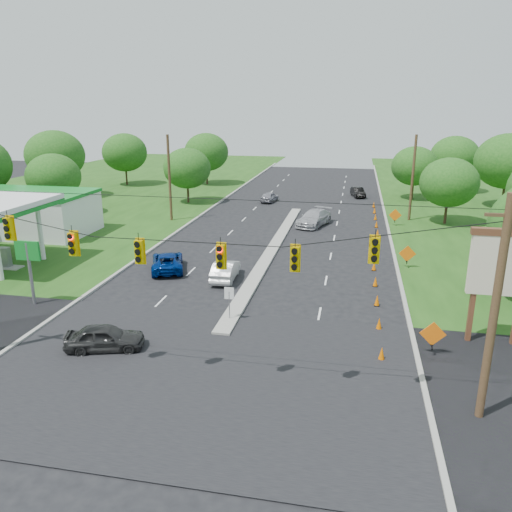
% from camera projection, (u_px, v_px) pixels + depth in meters
% --- Properties ---
extents(ground, '(160.00, 160.00, 0.00)m').
position_uv_depth(ground, '(198.00, 374.00, 23.04)').
color(ground, black).
rests_on(ground, ground).
extents(cross_street, '(160.00, 14.00, 0.02)m').
position_uv_depth(cross_street, '(198.00, 374.00, 23.04)').
color(cross_street, black).
rests_on(cross_street, ground).
extents(curb_left, '(0.25, 110.00, 0.16)m').
position_uv_depth(curb_left, '(193.00, 221.00, 53.08)').
color(curb_left, gray).
rests_on(curb_left, ground).
extents(curb_right, '(0.25, 110.00, 0.16)m').
position_uv_depth(curb_right, '(388.00, 230.00, 49.29)').
color(curb_right, gray).
rests_on(curb_right, ground).
extents(median, '(1.00, 34.00, 0.18)m').
position_uv_depth(median, '(273.00, 250.00, 42.74)').
color(median, gray).
rests_on(median, ground).
extents(median_sign, '(0.55, 0.06, 2.05)m').
position_uv_depth(median_sign, '(229.00, 297.00, 28.25)').
color(median_sign, gray).
rests_on(median_sign, ground).
extents(signal_span, '(25.60, 0.32, 9.00)m').
position_uv_depth(signal_span, '(185.00, 279.00, 20.67)').
color(signal_span, '#422D1C').
rests_on(signal_span, ground).
extents(utility_pole_far_left, '(0.28, 0.28, 9.00)m').
position_uv_depth(utility_pole_far_left, '(170.00, 178.00, 52.22)').
color(utility_pole_far_left, '#422D1C').
rests_on(utility_pole_far_left, ground).
extents(utility_pole_far_right, '(0.28, 0.28, 9.00)m').
position_uv_depth(utility_pole_far_right, '(413.00, 178.00, 52.22)').
color(utility_pole_far_right, '#422D1C').
rests_on(utility_pole_far_right, ground).
extents(gas_station, '(18.40, 19.70, 5.20)m').
position_uv_depth(gas_station, '(17.00, 211.00, 45.72)').
color(gas_station, white).
rests_on(gas_station, ground).
extents(pylon_sign, '(5.90, 2.30, 6.12)m').
position_uv_depth(pylon_sign, '(506.00, 269.00, 25.01)').
color(pylon_sign, '#59331E').
rests_on(pylon_sign, ground).
extents(cone_0, '(0.32, 0.32, 0.70)m').
position_uv_depth(cone_0, '(382.00, 353.00, 24.18)').
color(cone_0, '#E76500').
rests_on(cone_0, ground).
extents(cone_1, '(0.32, 0.32, 0.70)m').
position_uv_depth(cone_1, '(379.00, 324.00, 27.47)').
color(cone_1, '#E76500').
rests_on(cone_1, ground).
extents(cone_2, '(0.32, 0.32, 0.70)m').
position_uv_depth(cone_2, '(377.00, 300.00, 30.75)').
color(cone_2, '#E76500').
rests_on(cone_2, ground).
extents(cone_3, '(0.32, 0.32, 0.70)m').
position_uv_depth(cone_3, '(375.00, 281.00, 34.03)').
color(cone_3, '#E76500').
rests_on(cone_3, ground).
extents(cone_4, '(0.32, 0.32, 0.70)m').
position_uv_depth(cone_4, '(374.00, 266.00, 37.32)').
color(cone_4, '#E76500').
rests_on(cone_4, ground).
extents(cone_5, '(0.32, 0.32, 0.70)m').
position_uv_depth(cone_5, '(373.00, 253.00, 40.60)').
color(cone_5, '#E76500').
rests_on(cone_5, ground).
extents(cone_6, '(0.32, 0.32, 0.70)m').
position_uv_depth(cone_6, '(372.00, 242.00, 43.88)').
color(cone_6, '#E76500').
rests_on(cone_6, ground).
extents(cone_7, '(0.32, 0.32, 0.70)m').
position_uv_depth(cone_7, '(378.00, 232.00, 47.06)').
color(cone_7, '#E76500').
rests_on(cone_7, ground).
extents(cone_8, '(0.32, 0.32, 0.70)m').
position_uv_depth(cone_8, '(376.00, 224.00, 50.34)').
color(cone_8, '#E76500').
rests_on(cone_8, ground).
extents(cone_9, '(0.32, 0.32, 0.70)m').
position_uv_depth(cone_9, '(375.00, 217.00, 53.62)').
color(cone_9, '#E76500').
rests_on(cone_9, ground).
extents(cone_10, '(0.32, 0.32, 0.70)m').
position_uv_depth(cone_10, '(375.00, 210.00, 56.91)').
color(cone_10, '#E76500').
rests_on(cone_10, ground).
extents(cone_11, '(0.32, 0.32, 0.70)m').
position_uv_depth(cone_11, '(374.00, 205.00, 60.19)').
color(cone_11, '#E76500').
rests_on(cone_11, ground).
extents(work_sign_0, '(1.27, 0.58, 1.37)m').
position_uv_depth(work_sign_0, '(433.00, 335.00, 24.45)').
color(work_sign_0, black).
rests_on(work_sign_0, ground).
extents(work_sign_1, '(1.27, 0.58, 1.37)m').
position_uv_depth(work_sign_1, '(407.00, 254.00, 37.58)').
color(work_sign_1, black).
rests_on(work_sign_1, ground).
extents(work_sign_2, '(1.27, 0.58, 1.37)m').
position_uv_depth(work_sign_2, '(395.00, 216.00, 50.72)').
color(work_sign_2, black).
rests_on(work_sign_2, ground).
extents(tree_2, '(5.88, 5.88, 6.86)m').
position_uv_depth(tree_2, '(53.00, 177.00, 54.80)').
color(tree_2, black).
rests_on(tree_2, ground).
extents(tree_3, '(7.56, 7.56, 8.82)m').
position_uv_depth(tree_3, '(55.00, 155.00, 64.95)').
color(tree_3, black).
rests_on(tree_3, ground).
extents(tree_4, '(6.72, 6.72, 7.84)m').
position_uv_depth(tree_4, '(125.00, 152.00, 75.64)').
color(tree_4, black).
rests_on(tree_4, ground).
extents(tree_5, '(5.88, 5.88, 6.86)m').
position_uv_depth(tree_5, '(187.00, 168.00, 61.93)').
color(tree_5, black).
rests_on(tree_5, ground).
extents(tree_6, '(6.72, 6.72, 7.84)m').
position_uv_depth(tree_6, '(206.00, 152.00, 76.20)').
color(tree_6, black).
rests_on(tree_6, ground).
extents(tree_9, '(5.88, 5.88, 6.86)m').
position_uv_depth(tree_9, '(449.00, 182.00, 50.67)').
color(tree_9, black).
rests_on(tree_9, ground).
extents(tree_10, '(7.56, 7.56, 8.82)m').
position_uv_depth(tree_10, '(508.00, 161.00, 58.19)').
color(tree_10, black).
rests_on(tree_10, ground).
extents(tree_11, '(6.72, 6.72, 7.84)m').
position_uv_depth(tree_11, '(455.00, 157.00, 69.44)').
color(tree_11, black).
rests_on(tree_11, ground).
extents(tree_12, '(5.88, 5.88, 6.86)m').
position_uv_depth(tree_12, '(415.00, 166.00, 64.18)').
color(tree_12, black).
rests_on(tree_12, ground).
extents(black_sedan, '(4.19, 2.61, 1.33)m').
position_uv_depth(black_sedan, '(105.00, 338.00, 25.13)').
color(black_sedan, '#272727').
rests_on(black_sedan, ground).
extents(white_sedan, '(1.66, 4.23, 1.37)m').
position_uv_depth(white_sedan, '(225.00, 270.00, 35.30)').
color(white_sedan, silver).
rests_on(white_sedan, ground).
extents(blue_pickup, '(3.78, 5.33, 1.35)m').
position_uv_depth(blue_pickup, '(167.00, 261.00, 37.32)').
color(blue_pickup, navy).
rests_on(blue_pickup, ground).
extents(silver_car_far, '(3.80, 5.91, 1.59)m').
position_uv_depth(silver_car_far, '(314.00, 218.00, 51.02)').
color(silver_car_far, '#A8A7AD').
rests_on(silver_car_far, ground).
extents(silver_car_oncoming, '(2.11, 3.98, 1.29)m').
position_uv_depth(silver_car_oncoming, '(269.00, 197.00, 63.54)').
color(silver_car_oncoming, gray).
rests_on(silver_car_oncoming, ground).
extents(dark_car_receding, '(2.20, 4.06, 1.27)m').
position_uv_depth(dark_car_receding, '(358.00, 192.00, 67.00)').
color(dark_car_receding, black).
rests_on(dark_car_receding, ground).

